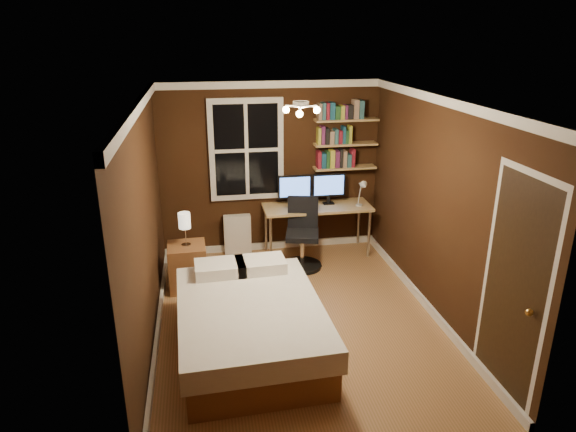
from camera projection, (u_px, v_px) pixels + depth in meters
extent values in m
plane|color=olive|center=(297.00, 318.00, 5.95)|extent=(4.20, 4.20, 0.00)
cube|color=black|center=(271.00, 169.00, 7.47)|extent=(3.20, 0.04, 2.50)
cube|color=black|center=(145.00, 227.00, 5.26)|extent=(0.04, 4.20, 2.50)
cube|color=black|center=(437.00, 209.00, 5.78)|extent=(0.04, 4.20, 2.50)
cube|color=white|center=(299.00, 100.00, 5.10)|extent=(3.20, 4.20, 0.02)
cube|color=silver|center=(246.00, 150.00, 7.28)|extent=(1.06, 0.06, 1.46)
sphere|color=gold|center=(529.00, 312.00, 4.15)|extent=(0.06, 0.06, 0.06)
cube|color=tan|center=(345.00, 168.00, 7.53)|extent=(0.92, 0.22, 0.03)
cube|color=tan|center=(345.00, 144.00, 7.41)|extent=(0.92, 0.22, 0.03)
cube|color=tan|center=(346.00, 120.00, 7.29)|extent=(0.92, 0.22, 0.03)
cube|color=brown|center=(251.00, 337.00, 5.32)|extent=(1.43, 1.98, 0.31)
cube|color=silver|center=(250.00, 314.00, 5.22)|extent=(1.51, 2.05, 0.23)
cube|color=white|center=(220.00, 268.00, 5.81)|extent=(0.58, 0.41, 0.14)
cube|color=white|center=(260.00, 265.00, 5.90)|extent=(0.58, 0.41, 0.14)
cube|color=brown|center=(188.00, 266.00, 6.58)|extent=(0.49, 0.49, 0.59)
cube|color=silver|center=(237.00, 234.00, 7.61)|extent=(0.40, 0.14, 0.59)
cube|color=tan|center=(317.00, 207.00, 7.46)|extent=(1.57, 0.59, 0.04)
cylinder|color=beige|center=(271.00, 241.00, 7.23)|extent=(0.04, 0.04, 0.71)
cylinder|color=beige|center=(369.00, 234.00, 7.47)|extent=(0.04, 0.04, 0.71)
cylinder|color=beige|center=(266.00, 228.00, 7.70)|extent=(0.04, 0.04, 0.71)
cylinder|color=beige|center=(359.00, 222.00, 7.94)|extent=(0.04, 0.04, 0.71)
cylinder|color=black|center=(302.00, 266.00, 7.23)|extent=(0.54, 0.54, 0.05)
cylinder|color=silver|center=(302.00, 251.00, 7.15)|extent=(0.06, 0.06, 0.40)
cube|color=black|center=(302.00, 235.00, 7.07)|extent=(0.53, 0.53, 0.07)
cube|color=black|center=(303.00, 212.00, 7.17)|extent=(0.42, 0.14, 0.46)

